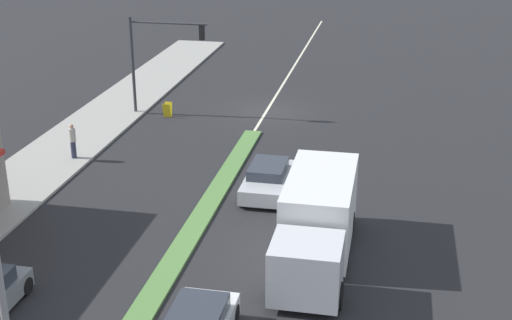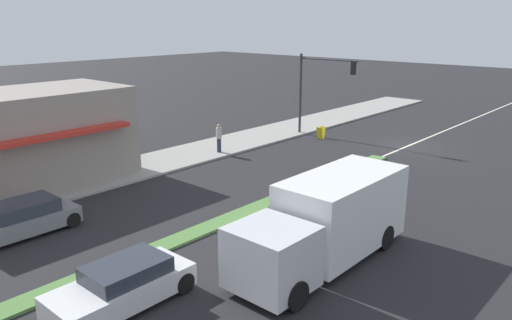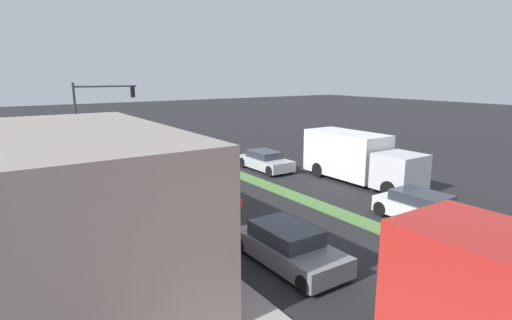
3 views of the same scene
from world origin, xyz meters
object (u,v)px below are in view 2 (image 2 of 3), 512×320
van_white (123,286)px  sedan_silver (342,187)px  warning_aframe_sign (321,133)px  delivery_truck (328,220)px  pedestrian (219,137)px  traffic_signal_main (317,81)px  suv_grey (20,219)px

van_white → sedan_silver: bearing=-90.0°
warning_aframe_sign → delivery_truck: (-10.47, 14.96, 1.04)m
pedestrian → sedan_silver: pedestrian is taller
traffic_signal_main → suv_grey: traffic_signal_main is taller
suv_grey → delivery_truck: bearing=-148.9°
pedestrian → sedan_silver: (-10.06, 2.00, -0.41)m
pedestrian → warning_aframe_sign: bearing=-107.6°
warning_aframe_sign → suv_grey: 20.99m
suv_grey → warning_aframe_sign: bearing=-88.7°
sedan_silver → van_white: (-0.00, 11.72, 0.01)m
warning_aframe_sign → delivery_truck: delivery_truck is taller
sedan_silver → warning_aframe_sign: bearing=-51.2°
traffic_signal_main → van_white: bearing=111.1°
delivery_truck → suv_grey: size_ratio=1.76×
traffic_signal_main → sedan_silver: size_ratio=1.38×
suv_grey → traffic_signal_main: bearing=-87.0°
warning_aframe_sign → van_white: bearing=109.9°
van_white → suv_grey: bearing=-2.1°
sedan_silver → delivery_truck: bearing=117.3°
warning_aframe_sign → suv_grey: suv_grey is taller
delivery_truck → traffic_signal_main: bearing=-53.9°
delivery_truck → sedan_silver: 6.16m
traffic_signal_main → van_white: traffic_signal_main is taller
delivery_truck → pedestrian: bearing=-30.0°
delivery_truck → sedan_silver: (2.80, -5.42, -0.83)m
sedan_silver → van_white: size_ratio=0.97×
warning_aframe_sign → sedan_silver: 12.24m
pedestrian → van_white: bearing=126.3°
delivery_truck → van_white: delivery_truck is taller
sedan_silver → suv_grey: 13.53m
delivery_truck → sedan_silver: bearing=-62.7°
pedestrian → van_white: 17.01m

